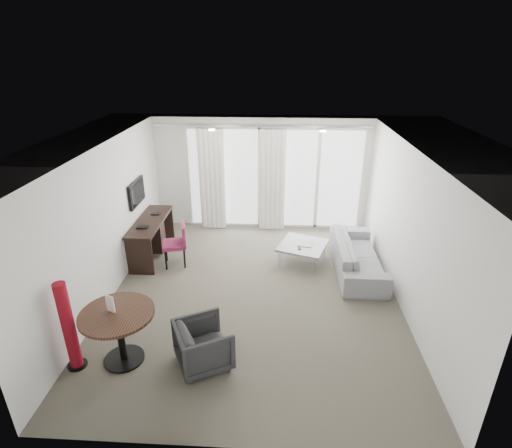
# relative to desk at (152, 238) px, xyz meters

# --- Properties ---
(floor) EXTENTS (5.00, 6.00, 0.00)m
(floor) POSITION_rel_desk_xyz_m (2.22, -1.34, -0.40)
(floor) COLOR #544F43
(floor) RESTS_ON ground
(ceiling) EXTENTS (5.00, 6.00, 0.00)m
(ceiling) POSITION_rel_desk_xyz_m (2.22, -1.34, 2.20)
(ceiling) COLOR white
(ceiling) RESTS_ON ground
(wall_left) EXTENTS (0.00, 6.00, 2.60)m
(wall_left) POSITION_rel_desk_xyz_m (-0.28, -1.34, 0.90)
(wall_left) COLOR silver
(wall_left) RESTS_ON ground
(wall_right) EXTENTS (0.00, 6.00, 2.60)m
(wall_right) POSITION_rel_desk_xyz_m (4.72, -1.34, 0.90)
(wall_right) COLOR silver
(wall_right) RESTS_ON ground
(wall_front) EXTENTS (5.00, 0.00, 2.60)m
(wall_front) POSITION_rel_desk_xyz_m (2.22, -4.34, 0.90)
(wall_front) COLOR silver
(wall_front) RESTS_ON ground
(window_panel) EXTENTS (4.00, 0.02, 2.38)m
(window_panel) POSITION_rel_desk_xyz_m (2.52, 1.65, 0.80)
(window_panel) COLOR white
(window_panel) RESTS_ON ground
(window_frame) EXTENTS (4.10, 0.06, 2.44)m
(window_frame) POSITION_rel_desk_xyz_m (2.52, 1.63, 0.80)
(window_frame) COLOR white
(window_frame) RESTS_ON ground
(curtain_left) EXTENTS (0.60, 0.20, 2.38)m
(curtain_left) POSITION_rel_desk_xyz_m (1.07, 1.48, 0.80)
(curtain_left) COLOR white
(curtain_left) RESTS_ON ground
(curtain_right) EXTENTS (0.60, 0.20, 2.38)m
(curtain_right) POSITION_rel_desk_xyz_m (2.47, 1.48, 0.80)
(curtain_right) COLOR white
(curtain_right) RESTS_ON ground
(curtain_track) EXTENTS (4.80, 0.04, 0.04)m
(curtain_track) POSITION_rel_desk_xyz_m (2.22, 1.48, 2.05)
(curtain_track) COLOR #B2B2B7
(curtain_track) RESTS_ON ceiling
(downlight_a) EXTENTS (0.12, 0.12, 0.02)m
(downlight_a) POSITION_rel_desk_xyz_m (1.32, 0.26, 2.19)
(downlight_a) COLOR #FFE0B2
(downlight_a) RESTS_ON ceiling
(downlight_b) EXTENTS (0.12, 0.12, 0.02)m
(downlight_b) POSITION_rel_desk_xyz_m (3.42, 0.26, 2.19)
(downlight_b) COLOR #FFE0B2
(downlight_b) RESTS_ON ceiling
(desk) EXTENTS (0.53, 1.69, 0.79)m
(desk) POSITION_rel_desk_xyz_m (0.00, 0.00, 0.00)
(desk) COLOR black
(desk) RESTS_ON floor
(tv) EXTENTS (0.05, 0.80, 0.50)m
(tv) POSITION_rel_desk_xyz_m (-0.24, 0.11, 0.95)
(tv) COLOR black
(tv) RESTS_ON wall_left
(desk_chair) EXTENTS (0.57, 0.55, 0.88)m
(desk_chair) POSITION_rel_desk_xyz_m (0.57, -0.37, 0.04)
(desk_chair) COLOR #86234A
(desk_chair) RESTS_ON floor
(round_table) EXTENTS (1.26, 1.26, 0.80)m
(round_table) POSITION_rel_desk_xyz_m (0.48, -3.07, 0.00)
(round_table) COLOR #392014
(round_table) RESTS_ON floor
(menu_card) EXTENTS (0.13, 0.08, 0.25)m
(menu_card) POSITION_rel_desk_xyz_m (0.41, -3.04, 0.32)
(menu_card) COLOR white
(menu_card) RESTS_ON round_table
(red_lamp) EXTENTS (0.28, 0.28, 1.33)m
(red_lamp) POSITION_rel_desk_xyz_m (-0.13, -3.22, 0.27)
(red_lamp) COLOR maroon
(red_lamp) RESTS_ON floor
(tub_armchair) EXTENTS (0.95, 0.94, 0.65)m
(tub_armchair) POSITION_rel_desk_xyz_m (1.63, -3.08, -0.07)
(tub_armchair) COLOR #28282A
(tub_armchair) RESTS_ON floor
(coffee_table) EXTENTS (1.13, 1.13, 0.40)m
(coffee_table) POSITION_rel_desk_xyz_m (3.13, -0.12, -0.20)
(coffee_table) COLOR gray
(coffee_table) RESTS_ON floor
(remote) EXTENTS (0.06, 0.16, 0.02)m
(remote) POSITION_rel_desk_xyz_m (3.05, -0.28, -0.04)
(remote) COLOR black
(remote) RESTS_ON coffee_table
(magazine) EXTENTS (0.24, 0.28, 0.01)m
(magazine) POSITION_rel_desk_xyz_m (3.21, -0.11, -0.04)
(magazine) COLOR gray
(magazine) RESTS_ON coffee_table
(sofa) EXTENTS (0.84, 2.15, 0.63)m
(sofa) POSITION_rel_desk_xyz_m (4.18, -0.36, -0.08)
(sofa) COLOR gray
(sofa) RESTS_ON floor
(terrace_slab) EXTENTS (5.60, 3.00, 0.12)m
(terrace_slab) POSITION_rel_desk_xyz_m (2.52, 3.16, -0.46)
(terrace_slab) COLOR #4D4D50
(terrace_slab) RESTS_ON ground
(rattan_chair_a) EXTENTS (0.61, 0.61, 0.87)m
(rattan_chair_a) POSITION_rel_desk_xyz_m (2.98, 3.35, 0.04)
(rattan_chair_a) COLOR brown
(rattan_chair_a) RESTS_ON terrace_slab
(rattan_chair_b) EXTENTS (0.57, 0.57, 0.73)m
(rattan_chair_b) POSITION_rel_desk_xyz_m (3.70, 2.71, -0.03)
(rattan_chair_b) COLOR brown
(rattan_chair_b) RESTS_ON terrace_slab
(rattan_table) EXTENTS (0.57, 0.57, 0.49)m
(rattan_table) POSITION_rel_desk_xyz_m (3.75, 2.24, -0.15)
(rattan_table) COLOR brown
(rattan_table) RESTS_ON terrace_slab
(balustrade) EXTENTS (5.50, 0.06, 1.05)m
(balustrade) POSITION_rel_desk_xyz_m (2.52, 4.61, 0.10)
(balustrade) COLOR #B2B2B7
(balustrade) RESTS_ON terrace_slab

